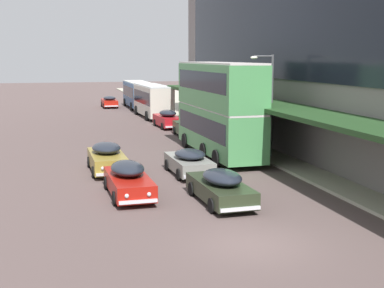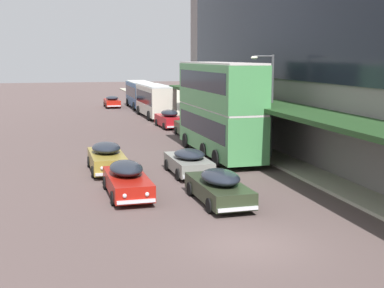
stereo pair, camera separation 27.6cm
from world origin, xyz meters
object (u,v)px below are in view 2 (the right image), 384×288
Objects in this scene: transit_bus_kerbside_far at (140,93)px; sedan_trailing_mid at (189,162)px; sedan_second_near at (219,186)px; street_lamp at (269,97)px; sedan_far_back at (169,119)px; sedan_oncoming_front at (190,127)px; sedan_lead_mid at (107,157)px; transit_bus_kerbside_front at (155,99)px; sedan_lead_near at (112,102)px; transit_bus_kerbside_rear at (219,106)px; sedan_second_mid at (127,179)px.

sedan_trailing_mid is (-3.31, -38.27, -1.17)m from transit_bus_kerbside_far.
sedan_second_near is 0.79× the size of street_lamp.
sedan_far_back is 0.94× the size of sedan_oncoming_front.
sedan_far_back reaches higher than sedan_oncoming_front.
sedan_lead_mid is 10.59m from street_lamp.
sedan_second_near is 1.04× the size of sedan_far_back.
transit_bus_kerbside_front is 1.98× the size of sedan_lead_near.
transit_bus_kerbside_rear is at bearing -84.72° from sedan_lead_near.
transit_bus_kerbside_front is 12.90m from sedan_lead_near.
transit_bus_kerbside_front is 24.85m from street_lamp.
sedan_far_back is 0.76× the size of street_lamp.
transit_bus_kerbside_rear is at bearing -89.98° from transit_bus_kerbside_front.
sedan_far_back reaches higher than sedan_lead_mid.
sedan_oncoming_front is 11.15m from street_lamp.
transit_bus_kerbside_far is 2.05× the size of sedan_lead_near.
sedan_oncoming_front is (3.50, 19.35, 0.03)m from sedan_second_near.
sedan_lead_mid is at bearing -106.09° from transit_bus_kerbside_front.
sedan_oncoming_front is at bearing -89.16° from transit_bus_kerbside_front.
sedan_oncoming_front reaches higher than sedan_second_near.
transit_bus_kerbside_far reaches higher than sedan_lead_near.
sedan_lead_mid reaches higher than sedan_trailing_mid.
street_lamp reaches higher than sedan_far_back.
sedan_trailing_mid is at bearing 89.24° from sedan_second_near.
transit_bus_kerbside_far is at bearing 89.86° from transit_bus_kerbside_rear.
transit_bus_kerbside_rear is 2.25× the size of sedan_far_back.
sedan_trailing_mid is (0.08, 5.85, -0.03)m from sedan_second_near.
sedan_second_mid is at bearing -94.94° from sedan_lead_near.
sedan_oncoming_front is (0.20, 8.54, -2.45)m from transit_bus_kerbside_rear.
sedan_lead_mid is 0.96× the size of sedan_second_mid.
sedan_lead_near is (0.06, 45.98, -0.01)m from sedan_second_near.
street_lamp is (2.63, -1.90, 0.64)m from transit_bus_kerbside_rear.
transit_bus_kerbside_far is 37.12m from sedan_lead_mid.
transit_bus_kerbside_front is 1.84× the size of sedan_second_mid.
sedan_far_back is 23.83m from sedan_second_mid.
sedan_second_mid is (-3.72, 2.27, 0.03)m from sedan_second_near.
transit_bus_kerbside_front is 1.82× the size of sedan_oncoming_front.
sedan_second_mid is 43.87m from sedan_lead_near.
street_lamp is at bearing 6.41° from sedan_lead_mid.
sedan_far_back is at bearing -91.12° from transit_bus_kerbside_far.
sedan_trailing_mid is at bearing -24.66° from sedan_lead_mid.
sedan_lead_mid is at bearing -157.85° from transit_bus_kerbside_rear.
transit_bus_kerbside_front is at bearing 90.02° from transit_bus_kerbside_rear.
transit_bus_kerbside_rear is 3.31m from street_lamp.
street_lamp is at bearing 56.33° from sedan_second_near.
sedan_second_mid is 0.99× the size of sedan_oncoming_front.
sedan_far_back is at bearing 91.15° from transit_bus_kerbside_rear.
transit_bus_kerbside_rear is 1.70× the size of street_lamp.
sedan_second_near is 4.36m from sedan_second_mid.
street_lamp is (5.94, 8.91, 3.12)m from sedan_second_near.
transit_bus_kerbside_far is 2.14× the size of sedan_trailing_mid.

